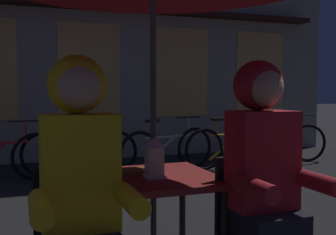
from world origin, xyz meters
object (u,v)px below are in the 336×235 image
(person_left_hooded, at_px, (80,178))
(bicycle_fourth, at_px, (168,149))
(chair_right, at_px, (258,228))
(person_right_hooded, at_px, (265,165))
(lantern, at_px, (154,157))
(book, at_px, (128,171))
(cafe_table, at_px, (153,193))
(bicycle_fifth, at_px, (233,147))
(bicycle_furthest, at_px, (280,143))
(bicycle_third, at_px, (80,152))

(person_left_hooded, relative_size, bicycle_fourth, 0.85)
(chair_right, height_order, person_right_hooded, person_right_hooded)
(lantern, bearing_deg, book, 120.36)
(cafe_table, relative_size, chair_right, 0.85)
(person_left_hooded, bearing_deg, bicycle_fifth, 53.09)
(person_right_hooded, distance_m, bicycle_furthest, 5.13)
(chair_right, relative_size, person_left_hooded, 0.62)
(lantern, distance_m, person_right_hooded, 0.61)
(person_left_hooded, bearing_deg, bicycle_third, 82.32)
(chair_right, distance_m, bicycle_third, 4.12)
(chair_right, xyz_separation_m, bicycle_furthest, (3.02, 4.05, -0.14))
(chair_right, bearing_deg, lantern, 148.64)
(bicycle_fourth, height_order, book, bicycle_fourth)
(person_left_hooded, bearing_deg, bicycle_fourth, 64.92)
(person_left_hooded, relative_size, bicycle_third, 0.84)
(chair_right, xyz_separation_m, bicycle_third, (-0.40, 4.10, -0.14))
(lantern, distance_m, chair_right, 0.69)
(bicycle_fourth, distance_m, bicycle_furthest, 2.13)
(cafe_table, relative_size, bicycle_furthest, 0.45)
(person_right_hooded, height_order, bicycle_furthest, person_right_hooded)
(bicycle_fourth, xyz_separation_m, bicycle_fifth, (1.07, -0.07, 0.00))
(bicycle_fifth, bearing_deg, bicycle_third, 174.07)
(lantern, relative_size, bicycle_fifth, 0.14)
(bicycle_third, relative_size, bicycle_fourth, 1.02)
(bicycle_third, bearing_deg, person_left_hooded, -97.68)
(lantern, height_order, bicycle_third, lantern)
(cafe_table, distance_m, bicycle_third, 3.74)
(chair_right, xyz_separation_m, bicycle_fifth, (1.98, 3.85, -0.14))
(cafe_table, distance_m, bicycle_fifth, 4.27)
(cafe_table, xyz_separation_m, person_left_hooded, (-0.48, -0.43, 0.21))
(bicycle_fifth, height_order, bicycle_furthest, same)
(bicycle_fourth, xyz_separation_m, bicycle_furthest, (2.12, 0.13, 0.00))
(bicycle_furthest, bearing_deg, bicycle_third, 179.25)
(person_right_hooded, relative_size, book, 7.00)
(person_right_hooded, xyz_separation_m, bicycle_fourth, (0.90, 3.98, -0.50))
(bicycle_fourth, bearing_deg, bicycle_fifth, -3.70)
(chair_right, height_order, bicycle_third, chair_right)
(lantern, distance_m, bicycle_furthest, 5.17)
(lantern, xyz_separation_m, bicycle_furthest, (3.52, 3.75, -0.51))
(person_left_hooded, height_order, bicycle_fifth, person_left_hooded)
(person_right_hooded, distance_m, bicycle_fourth, 4.11)
(chair_right, distance_m, person_right_hooded, 0.36)
(bicycle_furthest, bearing_deg, book, -135.44)
(bicycle_fifth, bearing_deg, lantern, -124.86)
(bicycle_third, xyz_separation_m, bicycle_furthest, (3.42, -0.04, 0.00))
(lantern, height_order, bicycle_fifth, lantern)
(bicycle_third, height_order, book, bicycle_third)
(person_left_hooded, distance_m, book, 0.65)
(chair_right, distance_m, book, 0.82)
(bicycle_fourth, distance_m, bicycle_fifth, 1.08)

